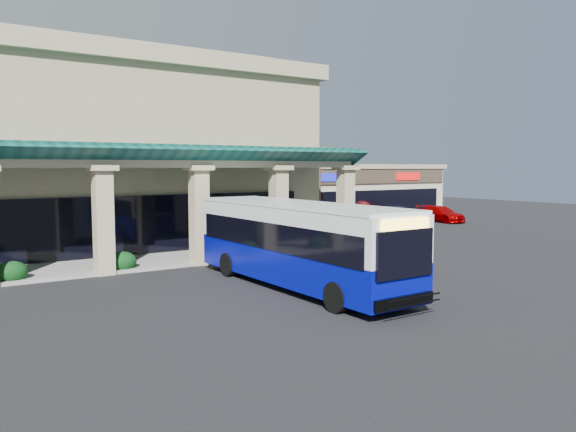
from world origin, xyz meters
TOP-DOWN VIEW (x-y plane):
  - ground at (0.00, 0.00)m, footprint 110.00×110.00m
  - main_building at (-8.00, 16.00)m, footprint 30.80×14.80m
  - arcade at (-8.00, 6.80)m, footprint 30.00×6.20m
  - strip_mall at (18.00, 24.00)m, footprint 22.50×12.50m
  - palm_0 at (8.50, 11.00)m, footprint 2.40×2.40m
  - palm_1 at (9.50, 14.00)m, footprint 2.40×2.40m
  - broadleaf_tree at (7.50, 19.00)m, footprint 2.60×2.60m
  - transit_bus at (-1.99, -1.56)m, footprint 2.79×11.77m
  - pedestrian at (3.54, -2.00)m, footprint 0.66×0.71m
  - car_silver at (10.47, 12.82)m, footprint 2.64×4.73m
  - car_white at (14.50, 14.25)m, footprint 1.89×4.76m
  - car_red at (17.37, 13.92)m, footprint 3.56×5.16m
  - car_gray at (19.17, 13.92)m, footprint 4.20×5.65m
  - car_extra at (23.04, 13.04)m, footprint 2.17×4.73m

SIDE VIEW (x-z plane):
  - ground at x=0.00m, z-range 0.00..0.00m
  - car_extra at x=23.04m, z-range 0.00..1.34m
  - car_red at x=17.37m, z-range 0.00..1.39m
  - car_gray at x=19.17m, z-range 0.00..1.43m
  - car_silver at x=10.47m, z-range 0.00..1.52m
  - car_white at x=14.50m, z-range 0.00..1.54m
  - pedestrian at x=3.54m, z-range 0.00..1.63m
  - transit_bus at x=-1.99m, z-range 0.00..3.28m
  - broadleaf_tree at x=7.50m, z-range 0.00..4.81m
  - strip_mall at x=18.00m, z-range 0.00..4.90m
  - arcade at x=-8.00m, z-range 0.00..5.70m
  - palm_1 at x=9.50m, z-range 0.00..5.80m
  - palm_0 at x=8.50m, z-range 0.00..6.60m
  - main_building at x=-8.00m, z-range 0.00..11.35m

